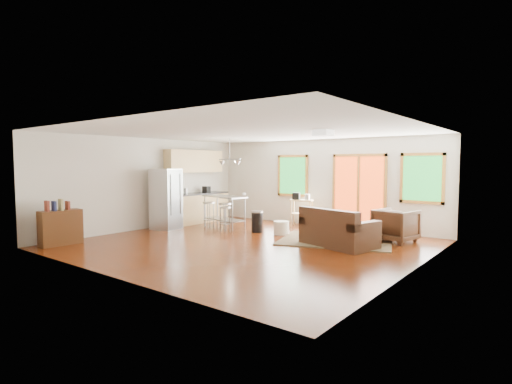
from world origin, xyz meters
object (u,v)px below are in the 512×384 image
Objects in this scene: rug at (336,240)px; loveseat at (337,231)px; island at (224,206)px; kitchen_cart at (301,203)px; refrigerator at (166,199)px; armchair at (396,224)px; ottoman at (344,227)px; coffee_table at (357,230)px.

rug is 0.74m from loveseat.
island is (-3.84, 0.43, 0.30)m from loveseat.
loveseat is 1.80× the size of kitchen_cart.
refrigerator reaches higher than island.
kitchen_cart is at bearing -1.82° from armchair.
kitchen_cart is at bearing 142.14° from rug.
rug is 1.43× the size of loveseat.
island reaches higher than loveseat.
armchair is at bearing 8.79° from refrigerator.
kitchen_cart is at bearing 44.35° from island.
ottoman is 5.03m from refrigerator.
rug is 2.96× the size of armchair.
coffee_table is 0.97m from armchair.
armchair is 0.51× the size of refrigerator.
refrigerator is (-4.45, -2.25, 0.66)m from ottoman.
rug is at bearing 133.91° from loveseat.
island is at bearing -135.65° from kitchen_cart.
loveseat is 2.07× the size of armchair.
refrigerator is 3.96m from kitchen_cart.
island is (-3.30, -1.05, 0.43)m from ottoman.
rug is at bearing 43.34° from armchair.
armchair is at bearing 10.81° from island.
armchair reaches higher than loveseat.
coffee_table is at bearing -30.28° from kitchen_cart.
refrigerator is at bearing -156.57° from loveseat.
kitchen_cart is at bearing 161.49° from ottoman.
loveseat is 3.01m from kitchen_cart.
refrigerator is (-4.98, -0.77, 0.52)m from loveseat.
rug is 2.47m from kitchen_cart.
island is at bearing -177.15° from coffee_table.
kitchen_cart is (2.79, 2.80, -0.18)m from refrigerator.
armchair is (0.87, 1.33, 0.09)m from loveseat.
armchair reaches higher than ottoman.
ottoman is at bearing 124.63° from loveseat.
ottoman reaches higher than rug.
rug is at bearing -174.10° from coffee_table.
loveseat reaches higher than rug.
armchair is at bearing 71.47° from loveseat.
coffee_table is at bearing 4.18° from refrigerator.
refrigerator is at bearing -163.86° from rug.
armchair is 1.43m from ottoman.
rug is 2.43× the size of coffee_table.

